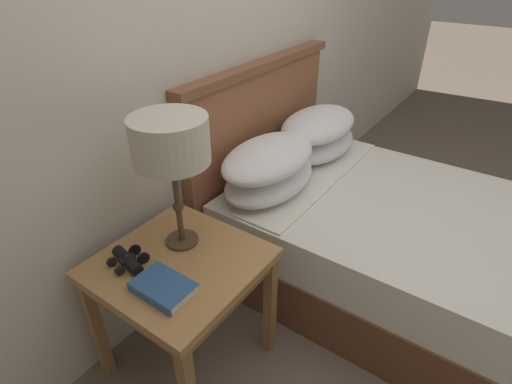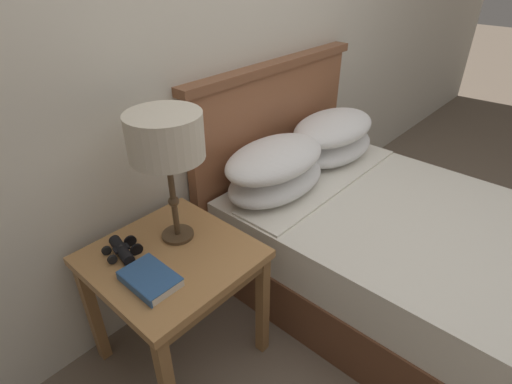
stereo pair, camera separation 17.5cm
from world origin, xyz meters
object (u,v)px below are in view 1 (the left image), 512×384
object	(u,v)px
book_on_nightstand	(163,288)
bed	(388,234)
binoculars_pair	(128,260)
nightstand	(181,275)
table_lamp	(170,144)

from	to	relation	value
book_on_nightstand	bed	bearing A→B (deg)	-21.54
bed	binoculars_pair	distance (m)	1.32
nightstand	table_lamp	xyz separation A→B (m)	(0.09, 0.07, 0.51)
book_on_nightstand	binoculars_pair	world-z (taller)	binoculars_pair
table_lamp	binoculars_pair	size ratio (longest dim) A/B	3.23
binoculars_pair	book_on_nightstand	bearing A→B (deg)	-95.79
nightstand	binoculars_pair	world-z (taller)	binoculars_pair
bed	book_on_nightstand	bearing A→B (deg)	158.46
table_lamp	binoculars_pair	world-z (taller)	table_lamp
table_lamp	bed	bearing A→B (deg)	-33.27
bed	table_lamp	size ratio (longest dim) A/B	3.58
nightstand	bed	bearing A→B (deg)	-27.74
book_on_nightstand	binoculars_pair	size ratio (longest dim) A/B	1.27
book_on_nightstand	binoculars_pair	distance (m)	0.21
book_on_nightstand	table_lamp	bearing A→B (deg)	30.47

